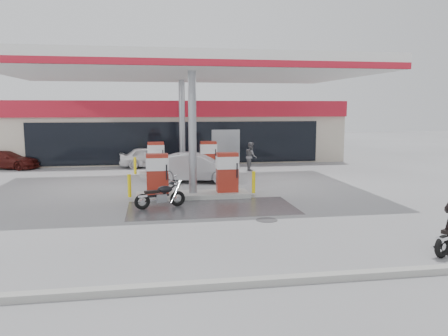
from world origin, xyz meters
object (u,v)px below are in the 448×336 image
object	(u,v)px
hatchback_silver	(195,168)
parked_motorcycle	(161,196)
attendant	(251,156)
parked_car_left	(8,160)
sedan_white	(151,157)
pump_island_far	(183,162)
parked_car_right	(242,151)
pump_island_near	(193,180)

from	to	relation	value
hatchback_silver	parked_motorcycle	bearing A→B (deg)	173.25
attendant	hatchback_silver	size ratio (longest dim) A/B	0.38
parked_car_left	parked_motorcycle	bearing A→B (deg)	-123.91
attendant	sedan_white	bearing A→B (deg)	70.89
pump_island_far	parked_car_right	size ratio (longest dim) A/B	1.13
attendant	pump_island_near	bearing A→B (deg)	152.42
hatchback_silver	pump_island_near	bearing A→B (deg)	-175.42
parked_motorcycle	attendant	xyz separation A→B (m)	(5.29, 8.70, 0.39)
pump_island_far	attendant	distance (m)	4.11
pump_island_near	hatchback_silver	bearing A→B (deg)	83.14
sedan_white	attendant	size ratio (longest dim) A/B	2.27
pump_island_near	hatchback_silver	size ratio (longest dim) A/B	1.20
parked_motorcycle	attendant	size ratio (longest dim) A/B	1.13
pump_island_far	parked_car_right	bearing A→B (deg)	53.13
hatchback_silver	parked_car_left	size ratio (longest dim) A/B	1.16
parked_motorcycle	parked_car_left	bearing A→B (deg)	111.33
pump_island_far	sedan_white	xyz separation A→B (m)	(-1.70, 3.20, -0.08)
parked_car_left	parked_car_right	size ratio (longest dim) A/B	0.81
pump_island_near	parked_motorcycle	size ratio (longest dim) A/B	2.78
attendant	pump_island_far	bearing A→B (deg)	106.15
pump_island_far	hatchback_silver	world-z (taller)	pump_island_far
parked_motorcycle	parked_car_left	world-z (taller)	parked_car_left
hatchback_silver	parked_car_left	world-z (taller)	hatchback_silver
pump_island_far	parked_car_left	distance (m)	10.77
sedan_white	parked_car_left	size ratio (longest dim) A/B	1.00
sedan_white	pump_island_near	bearing A→B (deg)	-169.98
pump_island_near	parked_car_right	world-z (taller)	pump_island_near
pump_island_near	sedan_white	bearing A→B (deg)	100.45
parked_motorcycle	parked_car_right	size ratio (longest dim) A/B	0.41
pump_island_near	pump_island_far	distance (m)	6.00
parked_motorcycle	sedan_white	xyz separation A→B (m)	(-0.39, 10.90, 0.20)
parked_car_right	pump_island_far	bearing A→B (deg)	135.02
sedan_white	hatchback_silver	xyz separation A→B (m)	(2.13, -5.60, 0.08)
pump_island_far	attendant	size ratio (longest dim) A/B	3.16
parked_car_left	pump_island_far	bearing A→B (deg)	-92.33
pump_island_near	sedan_white	size ratio (longest dim) A/B	1.39
pump_island_near	attendant	world-z (taller)	pump_island_near
pump_island_far	parked_car_right	world-z (taller)	pump_island_far
parked_motorcycle	parked_car_left	distance (m)	14.57
parked_car_right	hatchback_silver	bearing A→B (deg)	146.06
parked_motorcycle	parked_car_left	size ratio (longest dim) A/B	0.50
hatchback_silver	attendant	bearing A→B (deg)	-34.79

